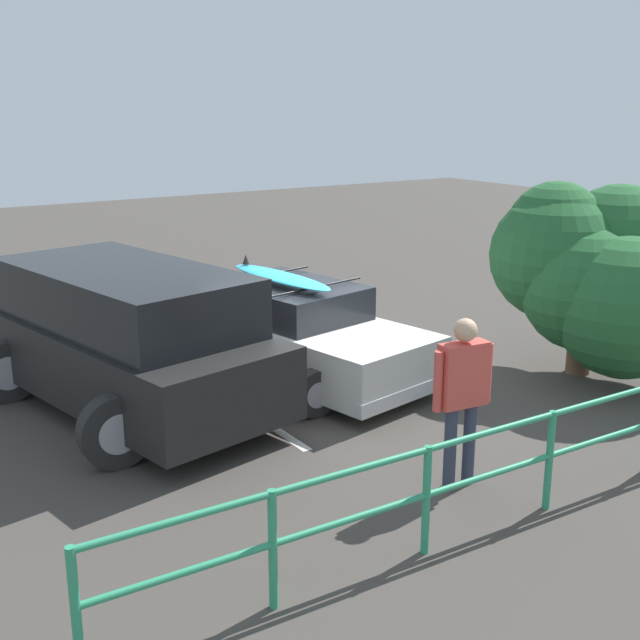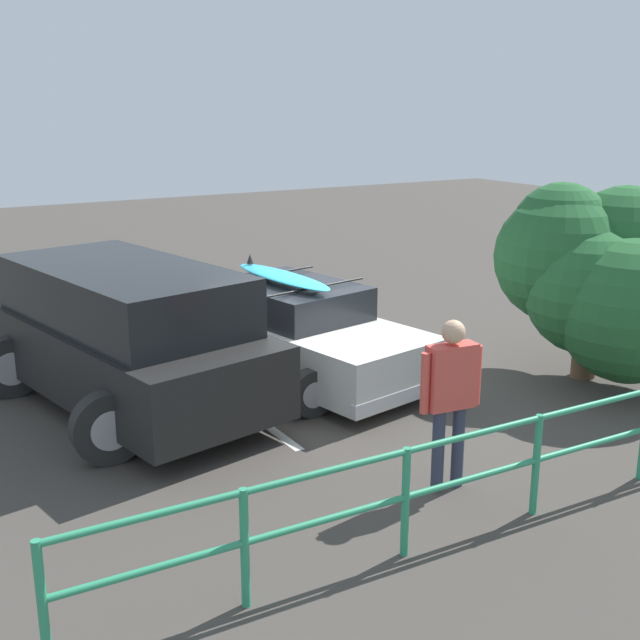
# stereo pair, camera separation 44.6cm
# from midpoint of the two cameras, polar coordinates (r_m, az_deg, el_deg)

# --- Properties ---
(ground_plane) EXTENTS (44.00, 44.00, 0.02)m
(ground_plane) POSITION_cam_midpoint_polar(r_m,az_deg,el_deg) (10.80, 1.51, -4.98)
(ground_plane) COLOR #423D38
(ground_plane) RESTS_ON ground
(parking_stripe) EXTENTS (0.12, 4.41, 0.00)m
(parking_stripe) POSITION_cam_midpoint_polar(r_m,az_deg,el_deg) (10.80, -5.98, -5.00)
(parking_stripe) COLOR silver
(parking_stripe) RESTS_ON ground
(sedan_car) EXTENTS (2.72, 4.34, 1.58)m
(sedan_car) POSITION_cam_midpoint_polar(r_m,az_deg,el_deg) (11.15, -0.55, -0.90)
(sedan_car) COLOR silver
(sedan_car) RESTS_ON ground
(suv_car) EXTENTS (3.22, 4.82, 1.81)m
(suv_car) POSITION_cam_midpoint_polar(r_m,az_deg,el_deg) (10.17, -12.51, -1.03)
(suv_car) COLOR black
(suv_car) RESTS_ON ground
(person_bystander) EXTENTS (0.67, 0.25, 1.74)m
(person_bystander) POSITION_cam_midpoint_polar(r_m,az_deg,el_deg) (7.92, 10.88, -4.87)
(person_bystander) COLOR #33384C
(person_bystander) RESTS_ON ground
(railing_fence) EXTENTS (7.41, 0.25, 0.99)m
(railing_fence) POSITION_cam_midpoint_polar(r_m,az_deg,el_deg) (7.29, 12.71, -10.13)
(railing_fence) COLOR #2D9366
(railing_fence) RESTS_ON ground
(bush_near_left) EXTENTS (2.48, 3.03, 2.68)m
(bush_near_left) POSITION_cam_midpoint_polar(r_m,az_deg,el_deg) (11.48, 19.85, 3.35)
(bush_near_left) COLOR brown
(bush_near_left) RESTS_ON ground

